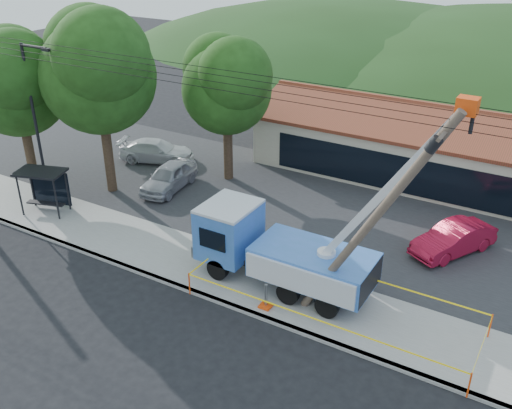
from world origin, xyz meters
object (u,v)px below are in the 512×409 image
object	(u,v)px
car_white	(158,162)
car_red	(451,254)
leaning_pole	(379,213)
car_silver	(170,190)
bus_shelter	(44,181)
utility_truck	(279,249)

from	to	relation	value
car_white	car_red	bearing A→B (deg)	-116.85
leaning_pole	car_silver	size ratio (longest dim) A/B	2.06
car_white	bus_shelter	bearing A→B (deg)	155.48
car_red	car_white	world-z (taller)	car_red
bus_shelter	car_white	size ratio (longest dim) A/B	0.59
car_silver	utility_truck	bearing A→B (deg)	-34.81
car_red	bus_shelter	bearing A→B (deg)	-131.97
utility_truck	leaning_pole	bearing A→B (deg)	-11.20
car_red	car_white	xyz separation A→B (m)	(-19.74, 1.80, 0.00)
car_red	car_white	bearing A→B (deg)	-156.28
bus_shelter	car_silver	world-z (taller)	bus_shelter
utility_truck	leaning_pole	world-z (taller)	utility_truck
utility_truck	car_silver	xyz separation A→B (m)	(-10.32, 5.32, -1.86)
bus_shelter	car_white	xyz separation A→B (m)	(0.44, 8.79, -1.94)
utility_truck	car_silver	bearing A→B (deg)	152.71
bus_shelter	utility_truck	bearing A→B (deg)	-16.49
car_silver	car_white	distance (m)	4.59
utility_truck	car_white	size ratio (longest dim) A/B	2.20
utility_truck	bus_shelter	xyz separation A→B (m)	(-14.21, -0.43, 0.08)
utility_truck	leaning_pole	distance (m)	5.65
bus_shelter	car_red	size ratio (longest dim) A/B	0.65
leaning_pole	car_white	xyz separation A→B (m)	(-18.24, 9.25, -5.20)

